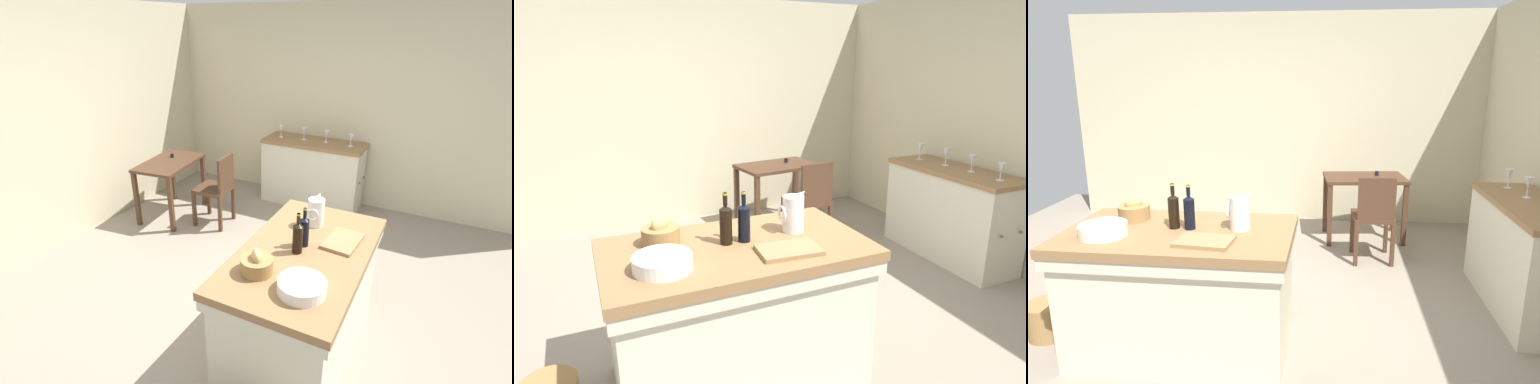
% 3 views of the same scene
% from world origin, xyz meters
% --- Properties ---
extents(ground_plane, '(6.76, 6.76, 0.00)m').
position_xyz_m(ground_plane, '(0.00, 0.00, 0.00)').
color(ground_plane, gray).
extents(wall_back, '(5.32, 0.12, 2.60)m').
position_xyz_m(wall_back, '(0.00, 2.60, 1.30)').
color(wall_back, beige).
rests_on(wall_back, ground).
extents(wall_right, '(0.12, 5.20, 2.60)m').
position_xyz_m(wall_right, '(2.60, 0.00, 1.30)').
color(wall_right, beige).
rests_on(wall_right, ground).
extents(island_table, '(1.50, 0.86, 0.87)m').
position_xyz_m(island_table, '(-0.28, -0.46, 0.47)').
color(island_table, olive).
rests_on(island_table, ground).
extents(side_cabinet, '(0.52, 1.37, 0.90)m').
position_xyz_m(side_cabinet, '(2.26, 0.38, 0.45)').
color(side_cabinet, olive).
rests_on(side_cabinet, ground).
extents(writing_desk, '(0.96, 0.67, 0.79)m').
position_xyz_m(writing_desk, '(1.08, 1.88, 0.62)').
color(writing_desk, '#472D1E').
rests_on(writing_desk, ground).
extents(wooden_chair, '(0.43, 0.43, 0.91)m').
position_xyz_m(wooden_chair, '(1.14, 1.20, 0.49)').
color(wooden_chair, '#472D1E').
rests_on(wooden_chair, ground).
extents(pitcher, '(0.17, 0.13, 0.27)m').
position_xyz_m(pitcher, '(0.12, -0.40, 0.99)').
color(pitcher, white).
rests_on(pitcher, island_table).
extents(wash_bowl, '(0.30, 0.30, 0.08)m').
position_xyz_m(wash_bowl, '(-0.72, -0.61, 0.91)').
color(wash_bowl, white).
rests_on(wash_bowl, island_table).
extents(bread_basket, '(0.21, 0.21, 0.17)m').
position_xyz_m(bread_basket, '(-0.66, -0.28, 0.94)').
color(bread_basket, olive).
rests_on(bread_basket, island_table).
extents(cutting_board, '(0.36, 0.25, 0.02)m').
position_xyz_m(cutting_board, '(-0.05, -0.67, 0.89)').
color(cutting_board, '#99754C').
rests_on(cutting_board, island_table).
extents(wine_bottle_dark, '(0.07, 0.07, 0.30)m').
position_xyz_m(wine_bottle_dark, '(-0.21, -0.43, 0.99)').
color(wine_bottle_dark, black).
rests_on(wine_bottle_dark, island_table).
extents(wine_bottle_amber, '(0.07, 0.07, 0.30)m').
position_xyz_m(wine_bottle_amber, '(-0.32, -0.42, 1.00)').
color(wine_bottle_amber, black).
rests_on(wine_bottle_amber, island_table).
extents(wine_glass_far_left, '(0.07, 0.07, 0.16)m').
position_xyz_m(wine_glass_far_left, '(2.27, -0.10, 1.01)').
color(wine_glass_far_left, white).
rests_on(wine_glass_far_left, side_cabinet).
extents(wine_glass_left, '(0.07, 0.07, 0.16)m').
position_xyz_m(wine_glass_left, '(2.30, 0.23, 1.01)').
color(wine_glass_left, white).
rests_on(wine_glass_left, side_cabinet).
extents(wine_glass_middle, '(0.07, 0.07, 0.17)m').
position_xyz_m(wine_glass_middle, '(2.28, 0.53, 1.02)').
color(wine_glass_middle, white).
rests_on(wine_glass_middle, side_cabinet).
extents(wine_glass_right, '(0.07, 0.07, 0.17)m').
position_xyz_m(wine_glass_right, '(2.25, 0.86, 1.01)').
color(wine_glass_right, white).
rests_on(wine_glass_right, side_cabinet).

